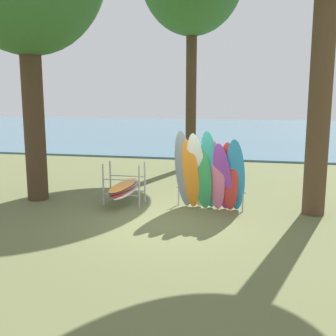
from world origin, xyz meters
The scene contains 4 objects.
ground_plane centered at (0.00, 0.00, 0.00)m, with size 80.00×80.00×0.00m, color #60663D.
lake_water centered at (0.00, 28.29, 0.05)m, with size 80.00×36.00×0.10m, color #477084.
leaning_board_pile centered at (0.98, 1.20, 1.04)m, with size 2.07×0.94×2.30m.
board_storage_rack centered at (-1.57, 1.39, 0.50)m, with size 1.15×2.13×1.25m.
Camera 1 is at (2.24, -9.85, 3.18)m, focal length 43.25 mm.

